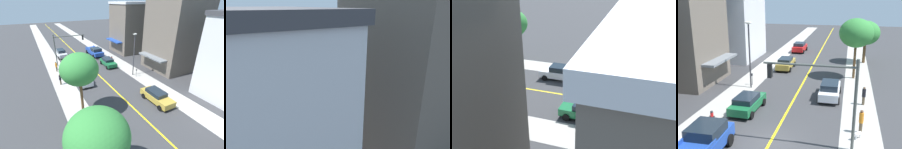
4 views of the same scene
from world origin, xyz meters
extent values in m
plane|color=#38383A|center=(0.00, 0.00, 0.00)|extent=(140.00, 140.00, 0.00)
cube|color=#ADA8A0|center=(-5.98, 0.00, 0.00)|extent=(2.89, 126.00, 0.01)
cube|color=#ADA8A0|center=(5.98, 0.00, 0.00)|extent=(2.89, 126.00, 0.01)
cube|color=yellow|center=(0.00, 0.00, 0.00)|extent=(0.20, 126.00, 0.00)
cube|color=#665B51|center=(-13.44, -2.14, 5.36)|extent=(9.21, 7.30, 10.73)
cube|color=silver|center=(-13.44, -2.14, 10.98)|extent=(9.51, 7.60, 0.50)
cube|color=#1E429E|center=(-8.17, -2.14, 2.97)|extent=(1.32, 5.55, 0.24)
cube|color=#665B51|center=(-13.44, 10.61, 7.08)|extent=(8.21, 7.47, 14.15)
cube|color=slate|center=(-8.64, 10.61, 2.76)|extent=(1.38, 5.68, 0.24)
ellipsoid|color=#337F38|center=(6.91, 23.81, 4.30)|extent=(3.96, 3.96, 3.37)
cylinder|color=brown|center=(5.50, 15.99, 1.94)|extent=(0.30, 0.30, 3.87)
ellipsoid|color=#337F38|center=(5.50, 15.99, 5.32)|extent=(3.87, 3.87, 3.29)
cylinder|color=red|center=(-5.35, 2.17, 0.34)|extent=(0.24, 0.24, 0.69)
sphere|color=#232328|center=(-5.35, 2.17, 0.76)|extent=(0.22, 0.22, 0.22)
cylinder|color=#232328|center=(-5.52, 2.17, 0.38)|extent=(0.10, 0.10, 0.10)
cylinder|color=#232328|center=(-5.18, 2.17, 0.38)|extent=(0.10, 0.10, 0.10)
cylinder|color=#4C4C51|center=(-5.28, 11.02, 0.53)|extent=(0.07, 0.07, 1.05)
cube|color=#2D2D33|center=(-5.28, 11.02, 1.18)|extent=(0.12, 0.18, 0.26)
cylinder|color=#474C47|center=(5.38, 0.32, 3.00)|extent=(0.20, 0.20, 5.99)
cylinder|color=#474C47|center=(2.50, 0.32, 5.48)|extent=(5.75, 0.14, 0.14)
cube|color=black|center=(0.03, 0.32, 4.98)|extent=(0.26, 0.32, 0.90)
sphere|color=red|center=(0.03, 0.32, 5.28)|extent=(0.20, 0.20, 0.20)
sphere|color=yellow|center=(0.03, 0.32, 4.98)|extent=(0.20, 0.20, 0.20)
sphere|color=green|center=(0.03, 0.32, 4.68)|extent=(0.20, 0.20, 0.20)
cylinder|color=#38383D|center=(-5.14, 10.24, 3.34)|extent=(0.16, 0.16, 6.67)
ellipsoid|color=silver|center=(-5.14, 10.24, 6.82)|extent=(0.70, 0.36, 0.24)
cube|color=silver|center=(3.26, 9.15, 0.68)|extent=(1.79, 4.43, 0.73)
cube|color=#19232D|center=(3.26, 8.92, 1.33)|extent=(1.57, 2.39, 0.56)
cylinder|color=black|center=(2.37, 10.61, 0.32)|extent=(0.22, 0.64, 0.64)
cylinder|color=black|center=(4.15, 10.61, 0.32)|extent=(0.22, 0.64, 0.64)
cylinder|color=black|center=(2.36, 7.68, 0.32)|extent=(0.22, 0.64, 0.64)
cylinder|color=black|center=(4.15, 7.68, 0.32)|extent=(0.22, 0.64, 0.64)
cube|color=#B29338|center=(-3.24, 18.20, 0.68)|extent=(1.77, 4.44, 0.71)
cube|color=#19232D|center=(-3.23, 17.98, 1.27)|extent=(1.55, 2.40, 0.48)
cylinder|color=black|center=(-4.11, 19.66, 0.32)|extent=(0.23, 0.64, 0.64)
cylinder|color=black|center=(-2.38, 19.67, 0.32)|extent=(0.23, 0.64, 0.64)
cylinder|color=black|center=(-4.09, 16.74, 0.32)|extent=(0.23, 0.64, 0.64)
cylinder|color=black|center=(-2.36, 16.75, 0.32)|extent=(0.23, 0.64, 0.64)
cube|color=#196638|center=(-3.30, 4.60, 0.65)|extent=(1.96, 4.32, 0.66)
cube|color=#19232D|center=(-3.31, 4.39, 1.21)|extent=(1.67, 2.35, 0.47)
cylinder|color=black|center=(-4.15, 6.04, 0.32)|extent=(0.24, 0.65, 0.64)
cylinder|color=black|center=(-2.35, 5.97, 0.32)|extent=(0.24, 0.65, 0.64)
cylinder|color=black|center=(-4.26, 3.24, 0.32)|extent=(0.24, 0.65, 0.64)
cylinder|color=black|center=(-2.46, 3.17, 0.32)|extent=(0.24, 0.65, 0.64)
cube|color=#B7BABF|center=(3.53, -5.07, 0.68)|extent=(1.93, 4.63, 0.73)
cube|color=#19232D|center=(3.54, -5.29, 1.33)|extent=(1.62, 2.53, 0.56)
cylinder|color=black|center=(2.60, -3.61, 0.32)|extent=(0.25, 0.65, 0.64)
cylinder|color=black|center=(4.31, -3.53, 0.32)|extent=(0.25, 0.65, 0.64)
cylinder|color=black|center=(2.75, -6.61, 0.32)|extent=(0.25, 0.65, 0.64)
cylinder|color=black|center=(4.46, -6.52, 0.32)|extent=(0.25, 0.65, 0.64)
cube|color=#1E429E|center=(-3.49, -2.89, 0.81)|extent=(2.23, 6.01, 0.82)
cube|color=#19232D|center=(-3.51, -1.82, 1.55)|extent=(1.98, 2.19, 0.66)
cube|color=#1E429E|center=(-4.42, -4.11, 1.34)|extent=(0.17, 3.10, 0.24)
cube|color=#1E429E|center=(-2.49, -4.06, 1.34)|extent=(0.17, 3.10, 0.24)
cylinder|color=black|center=(-4.58, -0.89, 0.40)|extent=(0.30, 0.81, 0.80)
cylinder|color=black|center=(-2.48, -0.84, 0.40)|extent=(0.30, 0.81, 0.80)
cylinder|color=black|center=(-4.49, -4.94, 0.40)|extent=(0.30, 0.81, 0.80)
cylinder|color=black|center=(-2.39, -4.89, 0.40)|extent=(0.30, 0.81, 0.80)
cylinder|color=brown|center=(5.97, 2.76, 0.41)|extent=(0.25, 0.25, 0.82)
cylinder|color=orange|center=(5.97, 2.76, 1.19)|extent=(0.33, 0.33, 0.75)
sphere|color=brown|center=(5.97, 2.76, 1.68)|extent=(0.23, 0.23, 0.23)
cylinder|color=brown|center=(6.35, 8.06, 0.39)|extent=(0.25, 0.25, 0.77)
cylinder|color=black|center=(6.35, 8.06, 1.13)|extent=(0.33, 0.33, 0.71)
sphere|color=brown|center=(6.35, 8.06, 1.59)|extent=(0.22, 0.22, 0.22)
ellipsoid|color=silver|center=(5.79, 1.88, 0.40)|extent=(0.63, 0.68, 0.28)
sphere|color=silver|center=(5.57, 1.60, 0.48)|extent=(0.23, 0.23, 0.23)
cylinder|color=silver|center=(5.65, 1.70, 0.13)|extent=(0.10, 0.10, 0.26)
cylinder|color=silver|center=(5.94, 2.05, 0.13)|extent=(0.10, 0.10, 0.26)
camera|label=1|loc=(9.37, 30.33, 11.52)|focal=25.64mm
camera|label=2|loc=(-23.15, 22.60, 10.61)|focal=32.39mm
camera|label=3|loc=(-21.09, 0.70, 12.57)|focal=40.67mm
camera|label=4|loc=(4.81, -15.26, 9.66)|focal=43.22mm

